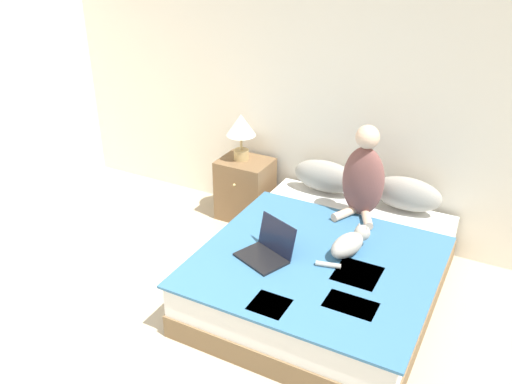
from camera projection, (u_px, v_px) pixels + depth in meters
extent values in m
cube|color=silver|center=(303.00, 90.00, 4.81)|extent=(5.98, 0.05, 2.55)
cube|color=brown|center=(324.00, 284.00, 4.23)|extent=(1.62, 1.98, 0.18)
cube|color=silver|center=(326.00, 262.00, 4.13)|extent=(1.60, 1.95, 0.23)
cube|color=teal|center=(317.00, 261.00, 3.92)|extent=(1.67, 1.59, 0.02)
cube|color=#B2BC70|center=(357.00, 274.00, 3.77)|extent=(0.31, 0.31, 0.01)
cube|color=#B2BC70|center=(270.00, 305.00, 3.47)|extent=(0.24, 0.23, 0.01)
cube|color=#B2BC70|center=(351.00, 305.00, 3.47)|extent=(0.33, 0.20, 0.01)
ellipsoid|color=gray|center=(325.00, 176.00, 4.83)|extent=(0.58, 0.21, 0.29)
ellipsoid|color=gray|center=(407.00, 194.00, 4.52)|extent=(0.58, 0.21, 0.29)
ellipsoid|color=brown|center=(363.00, 181.00, 4.39)|extent=(0.35, 0.19, 0.60)
sphere|color=#DBB293|center=(368.00, 137.00, 4.21)|extent=(0.19, 0.19, 0.19)
cylinder|color=#DBB293|center=(344.00, 213.00, 4.45)|extent=(0.17, 0.25, 0.07)
cylinder|color=#DBB293|center=(367.00, 219.00, 4.37)|extent=(0.17, 0.25, 0.07)
ellipsoid|color=#A8A399|center=(347.00, 245.00, 3.94)|extent=(0.25, 0.36, 0.16)
sphere|color=#A8A399|center=(362.00, 233.00, 4.04)|extent=(0.12, 0.12, 0.12)
cone|color=#A8A399|center=(359.00, 226.00, 4.04)|extent=(0.05, 0.05, 0.05)
cone|color=#A8A399|center=(366.00, 229.00, 4.00)|extent=(0.05, 0.05, 0.05)
cylinder|color=#A8A399|center=(328.00, 265.00, 3.83)|extent=(0.18, 0.08, 0.04)
cube|color=black|center=(261.00, 258.00, 3.92)|extent=(0.42, 0.36, 0.02)
cube|color=black|center=(277.00, 236.00, 3.94)|extent=(0.35, 0.19, 0.25)
cube|color=brown|center=(245.00, 189.00, 5.23)|extent=(0.48, 0.39, 0.60)
sphere|color=tan|center=(234.00, 185.00, 5.01)|extent=(0.03, 0.03, 0.03)
cylinder|color=tan|center=(241.00, 155.00, 5.10)|extent=(0.14, 0.14, 0.10)
cylinder|color=tan|center=(241.00, 142.00, 5.04)|extent=(0.02, 0.02, 0.15)
cone|color=white|center=(241.00, 125.00, 4.96)|extent=(0.27, 0.27, 0.20)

